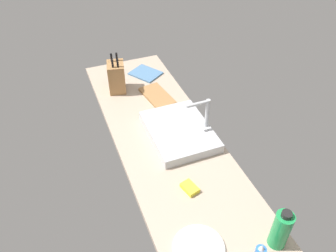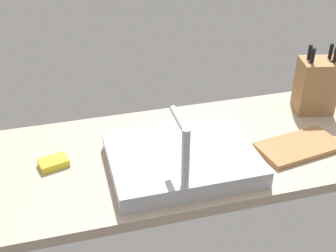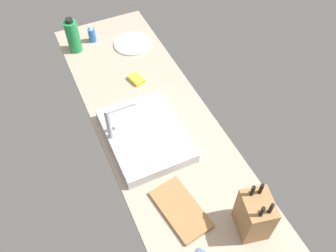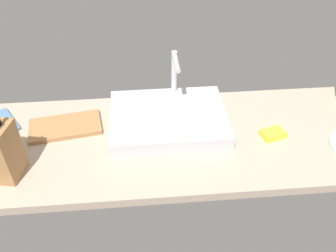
% 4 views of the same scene
% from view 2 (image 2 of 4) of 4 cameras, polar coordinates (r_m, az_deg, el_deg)
% --- Properties ---
extents(countertop_slab, '(1.99, 0.58, 0.04)m').
position_cam_2_polar(countertop_slab, '(1.49, -0.29, -4.04)').
color(countertop_slab, tan).
rests_on(countertop_slab, ground).
extents(sink_basin, '(0.46, 0.35, 0.06)m').
position_cam_2_polar(sink_basin, '(1.40, 1.83, -4.29)').
color(sink_basin, '#B7BABF').
rests_on(sink_basin, countertop_slab).
extents(faucet, '(0.06, 0.15, 0.24)m').
position_cam_2_polar(faucet, '(1.22, 1.97, -3.88)').
color(faucet, '#B7BABF').
rests_on(faucet, countertop_slab).
extents(knife_block, '(0.16, 0.14, 0.26)m').
position_cam_2_polar(knife_block, '(1.76, 18.62, 5.01)').
color(knife_block, '#9E7042').
rests_on(knife_block, countertop_slab).
extents(cutting_board, '(0.30, 0.19, 0.02)m').
position_cam_2_polar(cutting_board, '(1.56, 16.58, -2.56)').
color(cutting_board, '#9E7042').
rests_on(cutting_board, countertop_slab).
extents(dish_sponge, '(0.10, 0.08, 0.02)m').
position_cam_2_polar(dish_sponge, '(1.46, -14.61, -4.63)').
color(dish_sponge, yellow).
rests_on(dish_sponge, countertop_slab).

